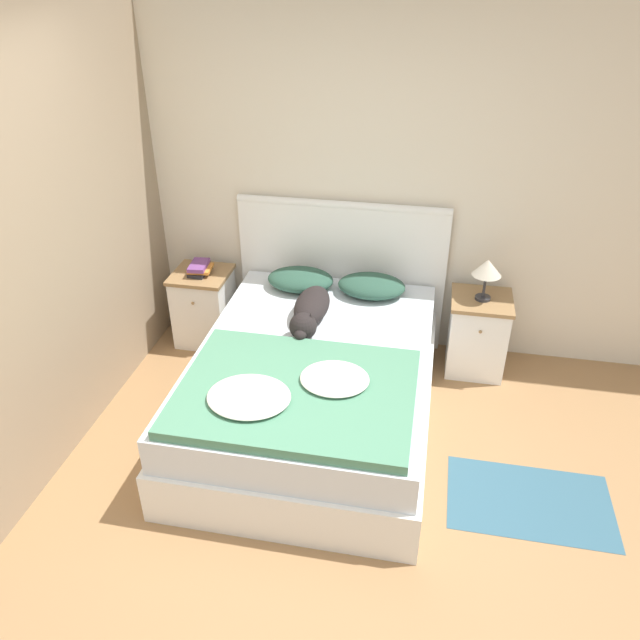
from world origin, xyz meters
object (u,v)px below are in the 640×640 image
at_px(pillow_left, 300,279).
at_px(dog, 310,310).
at_px(book_stack, 200,268).
at_px(pillow_right, 371,286).
at_px(nightstand_left, 204,306).
at_px(bed, 314,387).
at_px(nightstand_right, 477,334).
at_px(table_lamp, 487,269).

bearing_deg(pillow_left, dog, -69.80).
bearing_deg(book_stack, pillow_right, -0.94).
bearing_deg(nightstand_left, bed, -38.17).
distance_m(bed, pillow_left, 0.92).
xyz_separation_m(nightstand_left, nightstand_right, (2.12, 0.00, 0.00)).
height_order(nightstand_right, pillow_right, pillow_right).
bearing_deg(table_lamp, pillow_right, -178.66).
bearing_deg(nightstand_left, nightstand_right, 0.00).
bearing_deg(book_stack, pillow_left, -1.56).
bearing_deg(pillow_right, book_stack, 179.06).
height_order(pillow_right, dog, dog).
bearing_deg(pillow_right, table_lamp, 1.34).
xyz_separation_m(nightstand_right, dog, (-1.15, -0.48, 0.35)).
bearing_deg(dog, book_stack, 153.47).
distance_m(nightstand_left, nightstand_right, 2.12).
distance_m(bed, pillow_right, 0.92).
bearing_deg(pillow_left, book_stack, 178.44).
distance_m(nightstand_left, table_lamp, 2.18).
bearing_deg(nightstand_right, book_stack, -179.88).
distance_m(pillow_left, book_stack, 0.79).
bearing_deg(table_lamp, book_stack, 179.92).
distance_m(pillow_left, table_lamp, 1.34).
relative_size(nightstand_left, pillow_right, 1.21).
height_order(nightstand_right, table_lamp, table_lamp).
bearing_deg(nightstand_right, nightstand_left, 180.00).
distance_m(pillow_left, dog, 0.49).
relative_size(pillow_right, dog, 0.67).
bearing_deg(pillow_right, pillow_left, 180.00).
distance_m(bed, nightstand_right, 1.35).
bearing_deg(table_lamp, bed, -142.08).
distance_m(nightstand_right, book_stack, 2.14).
xyz_separation_m(pillow_right, dog, (-0.36, -0.46, 0.01)).
xyz_separation_m(nightstand_right, book_stack, (-2.12, -0.00, 0.34)).
height_order(bed, table_lamp, table_lamp).
xyz_separation_m(bed, pillow_left, (-0.26, 0.81, 0.35)).
relative_size(pillow_left, pillow_right, 1.00).
bearing_deg(table_lamp, pillow_left, -179.19).
height_order(bed, book_stack, book_stack).
distance_m(book_stack, table_lamp, 2.12).
distance_m(bed, nightstand_left, 1.35).
bearing_deg(pillow_right, nightstand_left, 178.88).
height_order(bed, pillow_left, pillow_left).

